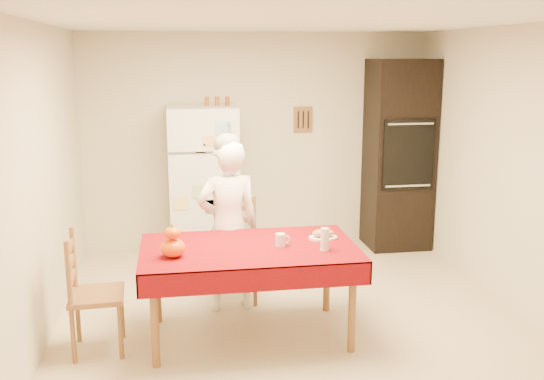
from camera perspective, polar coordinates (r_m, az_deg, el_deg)
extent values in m
plane|color=#C8B290|center=(5.33, 1.99, -12.30)|extent=(4.50, 4.50, 0.00)
cube|color=beige|center=(7.12, -1.45, 4.58)|extent=(4.00, 0.02, 2.50)
cube|color=beige|center=(2.84, 11.11, -8.04)|extent=(4.00, 0.02, 2.50)
cube|color=beige|center=(4.95, -21.23, 0.19)|extent=(0.02, 4.50, 2.50)
cube|color=beige|center=(5.67, 22.35, 1.57)|extent=(0.02, 4.50, 2.50)
cube|color=white|center=(4.84, 2.23, 15.66)|extent=(4.00, 4.50, 0.02)
cube|color=brown|center=(7.17, 2.94, 6.64)|extent=(0.22, 0.02, 0.30)
cube|color=white|center=(6.77, -6.47, 0.65)|extent=(0.75, 0.70, 1.70)
cube|color=silver|center=(6.32, -4.04, 5.37)|extent=(0.03, 0.03, 0.25)
cube|color=silver|center=(6.46, -3.94, -1.25)|extent=(0.03, 0.03, 0.60)
cube|color=black|center=(7.24, 11.81, 3.25)|extent=(0.70, 0.60, 2.20)
cube|color=black|center=(6.95, 12.74, 3.24)|extent=(0.59, 0.02, 0.80)
cylinder|color=brown|center=(4.56, -10.99, -12.08)|extent=(0.06, 0.06, 0.71)
cylinder|color=brown|center=(5.28, -10.77, -8.57)|extent=(0.06, 0.06, 0.71)
cylinder|color=brown|center=(4.74, 7.55, -10.98)|extent=(0.06, 0.06, 0.71)
cylinder|color=brown|center=(5.43, 5.18, -7.77)|extent=(0.06, 0.06, 0.71)
cube|color=brown|center=(4.81, -2.18, -5.70)|extent=(1.60, 0.90, 0.04)
cube|color=#56040A|center=(4.81, -2.18, -5.41)|extent=(1.70, 1.00, 0.01)
cylinder|color=brown|center=(5.56, -5.34, -8.84)|extent=(0.04, 0.04, 0.43)
cylinder|color=brown|center=(5.88, -5.21, -7.63)|extent=(0.04, 0.04, 0.43)
cylinder|color=brown|center=(5.55, -1.59, -8.80)|extent=(0.04, 0.04, 0.43)
cylinder|color=brown|center=(5.87, -1.67, -7.59)|extent=(0.04, 0.04, 0.43)
cube|color=brown|center=(5.63, -3.48, -5.97)|extent=(0.46, 0.44, 0.04)
cube|color=brown|center=(5.72, -3.50, -3.05)|extent=(0.36, 0.07, 0.50)
cylinder|color=brown|center=(4.79, -14.07, -12.85)|extent=(0.04, 0.04, 0.43)
cylinder|color=brown|center=(4.81, -18.21, -12.96)|extent=(0.04, 0.04, 0.43)
cylinder|color=brown|center=(5.11, -13.95, -11.13)|extent=(0.04, 0.04, 0.43)
cylinder|color=brown|center=(5.14, -17.81, -11.25)|extent=(0.04, 0.04, 0.43)
cube|color=brown|center=(4.87, -16.18, -9.51)|extent=(0.42, 0.44, 0.04)
cube|color=brown|center=(4.80, -18.39, -6.79)|extent=(0.05, 0.36, 0.50)
imported|color=white|center=(5.35, -4.13, -3.43)|extent=(0.60, 0.44, 1.53)
cylinder|color=silver|center=(4.80, 0.79, -4.72)|extent=(0.08, 0.08, 0.10)
ellipsoid|color=#C34E04|center=(4.60, -9.31, -5.40)|extent=(0.19, 0.19, 0.14)
ellipsoid|color=#CC3704|center=(4.57, -9.36, -4.01)|extent=(0.12, 0.12, 0.09)
cylinder|color=silver|center=(4.71, 5.00, -4.63)|extent=(0.07, 0.07, 0.18)
cylinder|color=silver|center=(5.01, 4.82, -4.50)|extent=(0.24, 0.24, 0.02)
ellipsoid|color=#967A4A|center=(5.00, 4.82, -4.06)|extent=(0.18, 0.10, 0.06)
cylinder|color=brown|center=(6.69, -6.16, 8.31)|extent=(0.05, 0.05, 0.10)
cylinder|color=#964A1B|center=(6.70, -5.19, 8.34)|extent=(0.05, 0.05, 0.10)
cylinder|color=brown|center=(6.71, -4.24, 8.36)|extent=(0.05, 0.05, 0.10)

